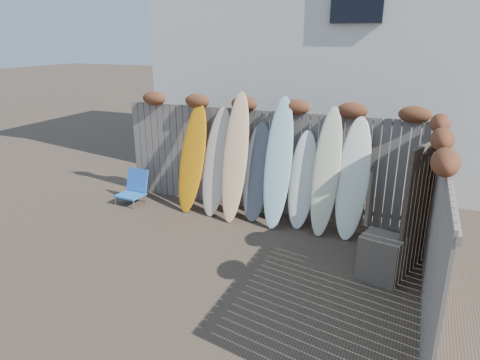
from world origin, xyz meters
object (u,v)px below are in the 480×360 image
at_px(beach_chair, 134,188).
at_px(wooden_crate, 381,257).
at_px(lattice_panel, 421,207).
at_px(surfboard_0, 192,158).

distance_m(beach_chair, wooden_crate, 5.17).
distance_m(beach_chair, lattice_panel, 5.56).
relative_size(beach_chair, wooden_crate, 1.06).
bearing_deg(lattice_panel, wooden_crate, -109.18).
xyz_separation_m(wooden_crate, surfboard_0, (-3.75, 1.33, 0.72)).
height_order(beach_chair, surfboard_0, surfboard_0).
xyz_separation_m(beach_chair, wooden_crate, (5.05, -1.12, 0.01)).
xyz_separation_m(beach_chair, surfboard_0, (1.30, 0.21, 0.73)).
height_order(wooden_crate, surfboard_0, surfboard_0).
bearing_deg(surfboard_0, beach_chair, -165.93).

